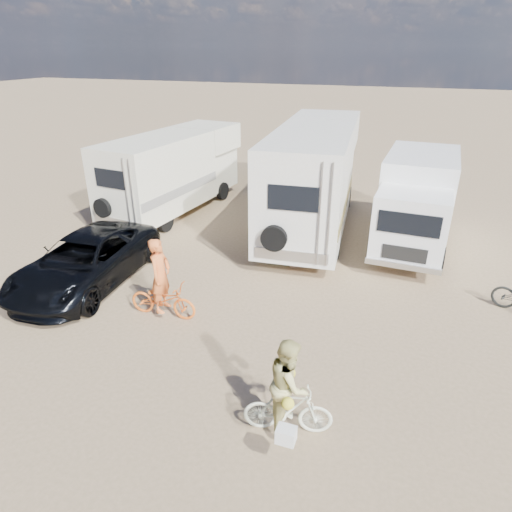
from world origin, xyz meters
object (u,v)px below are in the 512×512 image
(bike_woman, at_px, (288,410))
(rider_man, at_px, (161,282))
(rv_left, at_px, (174,173))
(dark_suv, at_px, (85,261))
(bike_man, at_px, (163,300))
(cooler, at_px, (281,254))
(crate, at_px, (297,258))
(box_truck, at_px, (415,204))
(rv_main, at_px, (314,179))
(rider_woman, at_px, (289,392))

(bike_woman, bearing_deg, rider_man, 43.79)
(rv_left, xyz_separation_m, bike_woman, (7.17, -9.24, -1.03))
(dark_suv, xyz_separation_m, rider_man, (2.75, -0.72, 0.23))
(bike_man, xyz_separation_m, cooler, (1.77, 3.80, -0.21))
(bike_woman, height_order, crate, bike_woman)
(box_truck, relative_size, dark_suv, 1.09)
(rv_main, relative_size, box_truck, 1.57)
(box_truck, relative_size, crate, 10.92)
(crate, bearing_deg, cooler, 174.75)
(rv_left, distance_m, crate, 6.60)
(rv_main, relative_size, bike_woman, 5.57)
(rv_main, distance_m, cooler, 3.48)
(rv_left, bearing_deg, rv_main, 7.58)
(cooler, bearing_deg, rider_man, -106.67)
(rv_main, distance_m, rider_man, 7.25)
(cooler, bearing_deg, rv_left, 158.04)
(crate, bearing_deg, bike_man, -121.38)
(bike_man, distance_m, bike_woman, 4.47)
(rv_left, relative_size, bike_man, 3.99)
(rider_man, bearing_deg, rv_main, -18.82)
(dark_suv, xyz_separation_m, bike_woman, (6.51, -3.14, -0.22))
(dark_suv, distance_m, bike_man, 2.86)
(bike_man, bearing_deg, crate, -34.21)
(box_truck, height_order, bike_man, box_truck)
(dark_suv, relative_size, bike_woman, 3.25)
(bike_man, bearing_deg, rider_man, -0.00)
(rider_man, height_order, crate, rider_man)
(bike_woman, bearing_deg, rv_main, -2.67)
(box_truck, height_order, rider_woman, box_truck)
(rv_main, bearing_deg, rider_woman, -84.32)
(cooler, bearing_deg, rider_woman, -63.99)
(dark_suv, xyz_separation_m, crate, (5.04, 3.03, -0.48))
(bike_man, relative_size, rider_woman, 1.01)
(rv_left, distance_m, bike_woman, 11.74)
(rv_main, xyz_separation_m, dark_suv, (-4.74, -6.20, -1.07))
(bike_woman, height_order, cooler, bike_woman)
(bike_man, height_order, rider_man, rider_man)
(rider_man, height_order, rider_woman, rider_man)
(box_truck, bearing_deg, rider_man, -127.81)
(crate, bearing_deg, rider_man, -121.38)
(rv_left, xyz_separation_m, dark_suv, (0.66, -6.10, -0.80))
(cooler, bearing_deg, box_truck, 42.90)
(dark_suv, relative_size, rider_man, 2.67)
(dark_suv, height_order, bike_man, dark_suv)
(rv_left, bearing_deg, cooler, -23.75)
(rider_woman, distance_m, crate, 6.37)
(bike_woman, xyz_separation_m, crate, (-1.47, 6.17, -0.25))
(bike_woman, bearing_deg, cooler, 4.33)
(box_truck, distance_m, bike_woman, 8.90)
(bike_man, bearing_deg, dark_suv, 72.48)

